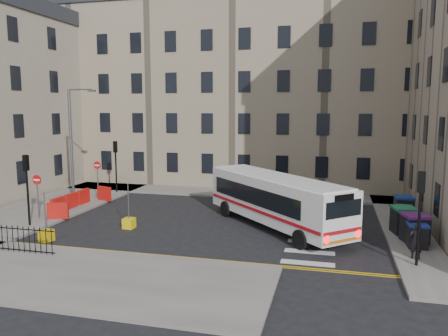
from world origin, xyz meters
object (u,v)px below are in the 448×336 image
at_px(wheelie_bin_e, 404,207).
at_px(wheelie_bin_d, 404,215).
at_px(bus, 275,199).
at_px(bollard_chevron, 46,235).
at_px(pedestrian, 416,241).
at_px(wheelie_bin_c, 403,220).
at_px(bollard_yellow, 129,223).
at_px(wheelie_bin_a, 417,235).
at_px(streetlamp, 71,144).
at_px(wheelie_bin_b, 415,228).

bearing_deg(wheelie_bin_e, wheelie_bin_d, -99.90).
height_order(bus, bollard_chevron, bus).
relative_size(wheelie_bin_d, wheelie_bin_e, 0.84).
xyz_separation_m(wheelie_bin_d, pedestrian, (-0.33, -5.91, 0.25)).
xyz_separation_m(wheelie_bin_c, wheelie_bin_e, (0.51, 3.49, -0.04)).
bearing_deg(bollard_yellow, wheelie_bin_a, -0.39).
relative_size(wheelie_bin_c, wheelie_bin_e, 1.11).
bearing_deg(bus, wheelie_bin_e, -17.50).
bearing_deg(bollard_yellow, streetlamp, 144.71).
bearing_deg(wheelie_bin_a, streetlamp, 166.31).
bearing_deg(streetlamp, bollard_chevron, -65.90).
xyz_separation_m(wheelie_bin_b, pedestrian, (-0.37, -2.60, 0.09)).
bearing_deg(streetlamp, wheelie_bin_b, -10.21).
bearing_deg(bollard_yellow, wheelie_bin_d, 14.76).
relative_size(wheelie_bin_a, pedestrian, 0.71).
distance_m(streetlamp, bollard_chevron, 9.65).
distance_m(wheelie_bin_b, pedestrian, 2.62).
relative_size(bus, bollard_chevron, 16.08).
distance_m(wheelie_bin_a, pedestrian, 1.81).
height_order(wheelie_bin_e, bollard_chevron, wheelie_bin_e).
height_order(wheelie_bin_b, pedestrian, pedestrian).
relative_size(bus, wheelie_bin_b, 6.22).
relative_size(streetlamp, bus, 0.84).
distance_m(wheelie_bin_a, bollard_chevron, 18.75).
xyz_separation_m(wheelie_bin_b, bollard_yellow, (-15.41, -0.73, -0.58)).
relative_size(wheelie_bin_b, wheelie_bin_c, 1.03).
bearing_deg(bollard_chevron, streetlamp, 114.10).
relative_size(wheelie_bin_c, wheelie_bin_d, 1.32).
relative_size(streetlamp, wheelie_bin_d, 7.14).
xyz_separation_m(bollard_yellow, bollard_chevron, (-3.08, -3.29, 0.00)).
xyz_separation_m(wheelie_bin_c, bollard_chevron, (-18.18, -5.60, -0.58)).
bearing_deg(pedestrian, wheelie_bin_d, -90.58).
bearing_deg(wheelie_bin_b, bollard_chevron, 177.53).
bearing_deg(wheelie_bin_c, pedestrian, -102.54).
distance_m(wheelie_bin_a, wheelie_bin_d, 4.16).
bearing_deg(bollard_yellow, wheelie_bin_c, 8.71).
bearing_deg(bus, wheelie_bin_d, -28.95).
bearing_deg(pedestrian, wheelie_bin_e, -91.64).
bearing_deg(wheelie_bin_e, bus, -156.65).
height_order(bus, wheelie_bin_c, bus).
bearing_deg(wheelie_bin_a, bollard_chevron, -171.59).
distance_m(wheelie_bin_c, bollard_chevron, 19.03).
height_order(wheelie_bin_d, bollard_chevron, wheelie_bin_d).
relative_size(streetlamp, bollard_yellow, 13.57).
distance_m(wheelie_bin_b, wheelie_bin_d, 3.32).
distance_m(pedestrian, bollard_chevron, 18.19).
bearing_deg(wheelie_bin_c, wheelie_bin_d, 69.43).
distance_m(wheelie_bin_a, wheelie_bin_e, 5.91).
height_order(bus, bollard_yellow, bus).
height_order(wheelie_bin_b, bollard_chevron, wheelie_bin_b).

